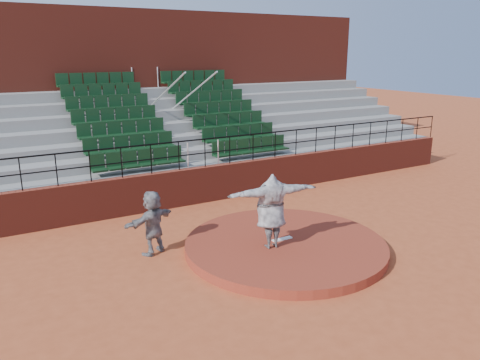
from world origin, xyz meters
The scene contains 9 objects.
ground centered at (0.00, 0.00, 0.00)m, with size 90.00×90.00×0.00m, color #AF4C27.
pitchers_mound centered at (0.00, 0.00, 0.12)m, with size 5.50×5.50×0.25m, color maroon.
pitching_rubber centered at (0.00, 0.15, 0.27)m, with size 0.60×0.15×0.03m, color white.
boundary_wall centered at (0.00, 5.00, 0.65)m, with size 24.00×0.30×1.30m, color maroon.
wall_railing centered at (0.00, 5.00, 2.03)m, with size 24.04×0.05×1.03m.
seating_deck centered at (0.00, 8.65, 1.44)m, with size 24.00×5.97×4.63m.
press_box_facade centered at (0.00, 12.60, 3.55)m, with size 24.00×3.00×7.10m, color maroon.
pitcher centered at (-0.54, -0.09, 1.26)m, with size 2.47×0.67×2.01m, color black.
fielder centered at (-3.20, 1.62, 0.88)m, with size 1.63×0.52×1.75m, color black.
Camera 1 is at (-7.01, -9.71, 5.28)m, focal length 35.00 mm.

